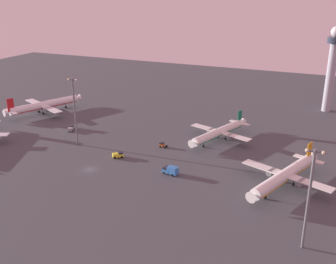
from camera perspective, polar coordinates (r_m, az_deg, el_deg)
name	(u,v)px	position (r m, az deg, el deg)	size (l,w,h in m)	color
ground_plane	(90,169)	(147.95, -11.14, -5.27)	(416.00, 416.00, 0.00)	#424449
control_tower	(332,64)	(223.43, 22.39, 9.00)	(8.00, 8.00, 43.89)	#A8A8B2
airplane_taxiway_distant	(285,175)	(137.60, 16.41, -5.92)	(31.39, 39.85, 10.58)	silver
airplane_mid_apron	(220,132)	(172.47, 7.37, 0.00)	(29.04, 36.90, 9.75)	silver
airplane_terminal_side	(44,105)	(218.15, -17.30, 3.67)	(32.11, 40.68, 10.97)	white
maintenance_van	(71,128)	(188.21, -13.68, 0.51)	(3.33, 4.57, 2.25)	gray
catering_truck	(171,170)	(141.03, 0.38, -5.47)	(6.00, 3.42, 3.05)	#3372BF
cargo_loader	(118,155)	(155.69, -7.13, -3.24)	(4.41, 4.19, 2.25)	yellow
pushback_tug	(162,145)	(164.45, -0.84, -1.82)	(3.29, 2.21, 2.05)	#D85919
apron_light_central	(309,194)	(103.10, 19.51, -8.32)	(4.80, 0.90, 27.02)	slate
apron_light_east	(75,108)	(166.42, -13.18, 3.35)	(4.80, 0.90, 28.26)	slate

